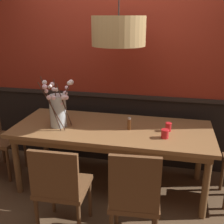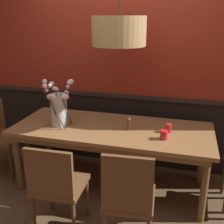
% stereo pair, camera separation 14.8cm
% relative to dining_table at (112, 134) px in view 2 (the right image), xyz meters
% --- Properties ---
extents(ground_plane, '(24.00, 24.00, 0.00)m').
position_rel_dining_table_xyz_m(ground_plane, '(0.00, 0.00, -0.67)').
color(ground_plane, brown).
extents(back_wall, '(5.02, 0.14, 2.97)m').
position_rel_dining_table_xyz_m(back_wall, '(0.00, 0.63, 0.81)').
color(back_wall, black).
rests_on(back_wall, ground).
extents(dining_table, '(2.19, 0.90, 0.74)m').
position_rel_dining_table_xyz_m(dining_table, '(0.00, 0.00, 0.00)').
color(dining_table, olive).
rests_on(dining_table, ground).
extents(chair_near_side_left, '(0.46, 0.44, 0.89)m').
position_rel_dining_table_xyz_m(chair_near_side_left, '(-0.28, -0.85, -0.16)').
color(chair_near_side_left, brown).
rests_on(chair_near_side_left, ground).
extents(chair_head_west_end, '(0.42, 0.45, 0.91)m').
position_rel_dining_table_xyz_m(chair_head_west_end, '(-1.46, -0.00, -0.15)').
color(chair_head_west_end, brown).
rests_on(chair_head_west_end, ground).
extents(chair_far_side_right, '(0.47, 0.43, 0.97)m').
position_rel_dining_table_xyz_m(chair_far_side_right, '(0.33, 0.85, -0.13)').
color(chair_far_side_right, brown).
rests_on(chair_far_side_right, ground).
extents(chair_far_side_left, '(0.44, 0.42, 0.89)m').
position_rel_dining_table_xyz_m(chair_far_side_left, '(-0.35, 0.89, -0.16)').
color(chair_far_side_left, brown).
rests_on(chair_far_side_left, ground).
extents(chair_near_side_right, '(0.45, 0.47, 0.96)m').
position_rel_dining_table_xyz_m(chair_near_side_right, '(0.38, -0.89, -0.14)').
color(chair_near_side_right, brown).
rests_on(chair_near_side_right, ground).
extents(vase_with_blossoms, '(0.36, 0.50, 0.58)m').
position_rel_dining_table_xyz_m(vase_with_blossoms, '(-0.59, -0.10, 0.27)').
color(vase_with_blossoms, silver).
rests_on(vase_with_blossoms, dining_table).
extents(candle_holder_nearer_center, '(0.07, 0.07, 0.09)m').
position_rel_dining_table_xyz_m(candle_holder_nearer_center, '(0.61, 0.03, 0.13)').
color(candle_holder_nearer_center, red).
rests_on(candle_holder_nearer_center, dining_table).
extents(candle_holder_nearer_edge, '(0.08, 0.08, 0.09)m').
position_rel_dining_table_xyz_m(candle_holder_nearer_edge, '(0.58, -0.16, 0.13)').
color(candle_holder_nearer_edge, red).
rests_on(candle_holder_nearer_edge, dining_table).
extents(condiment_bottle, '(0.04, 0.04, 0.14)m').
position_rel_dining_table_xyz_m(condiment_bottle, '(0.20, -0.02, 0.14)').
color(condiment_bottle, brown).
rests_on(condiment_bottle, dining_table).
extents(pendant_lamp, '(0.55, 0.55, 1.34)m').
position_rel_dining_table_xyz_m(pendant_lamp, '(0.05, 0.08, 1.11)').
color(pendant_lamp, tan).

